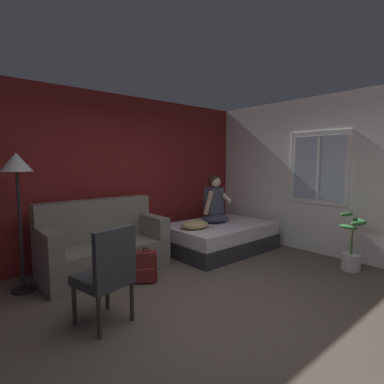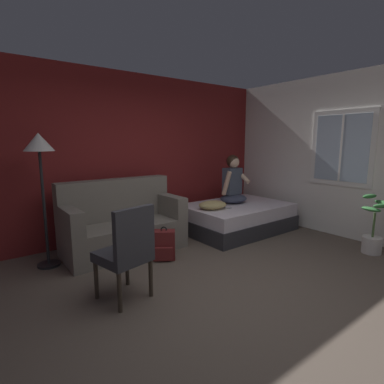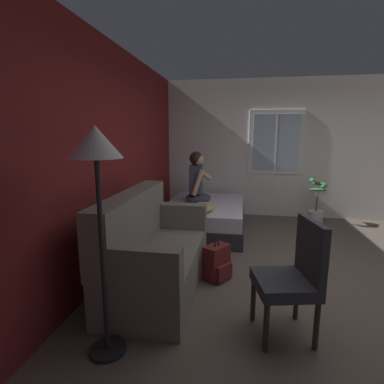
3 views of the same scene
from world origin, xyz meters
name	(u,v)px [view 1 (image 1 of 3)]	position (x,y,z in m)	size (l,w,h in m)	color
ground_plane	(221,315)	(0.00, 0.00, 0.00)	(40.00, 40.00, 0.00)	brown
wall_back_accent	(106,176)	(0.00, 2.63, 1.35)	(10.63, 0.16, 2.70)	maroon
wall_side_with_window	(344,177)	(2.89, 0.01, 1.35)	(0.19, 6.50, 2.70)	silver
bed	(219,237)	(1.67, 1.64, 0.24)	(1.89, 1.32, 0.48)	#2D2D33
couch	(103,246)	(-0.41, 1.95, 0.39)	(1.70, 0.83, 1.04)	slate
side_chair	(107,272)	(-0.97, 0.59, 0.53)	(0.55, 0.55, 0.98)	#382D23
person_seated	(215,203)	(1.70, 1.79, 0.84)	(0.54, 0.46, 0.88)	#383D51
backpack	(146,267)	(-0.11, 1.28, 0.19)	(0.35, 0.34, 0.46)	maroon
throw_pillow	(195,225)	(1.06, 1.61, 0.55)	(0.48, 0.36, 0.14)	tan
cell_phone	(210,227)	(1.31, 1.52, 0.48)	(0.07, 0.14, 0.01)	#B7B7BC
floor_lamp	(17,176)	(-1.42, 2.00, 1.43)	(0.36, 0.36, 1.70)	black
potted_plant	(351,250)	(2.40, -0.35, 0.30)	(0.39, 0.37, 0.85)	silver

